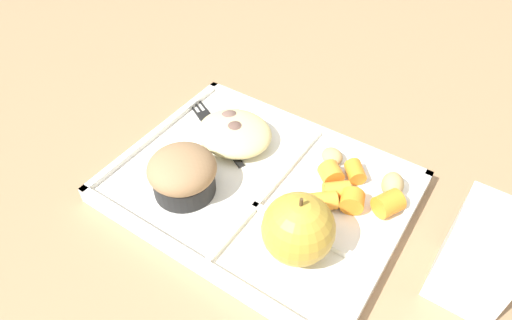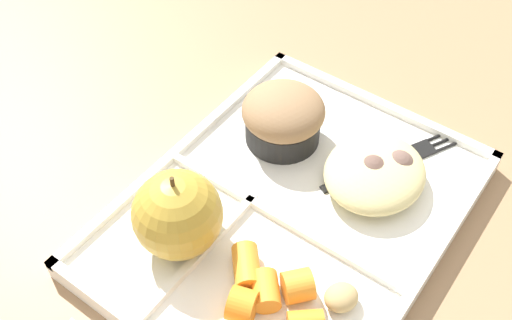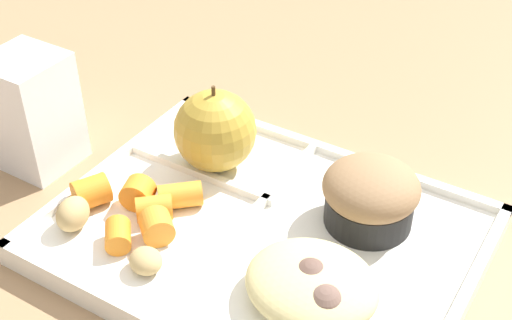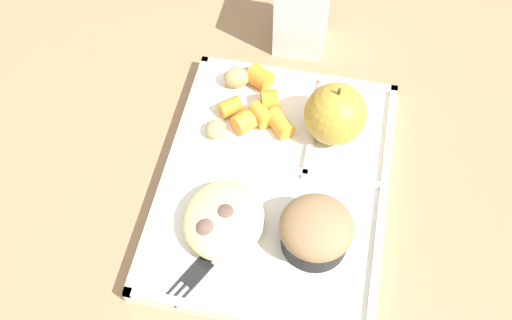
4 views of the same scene
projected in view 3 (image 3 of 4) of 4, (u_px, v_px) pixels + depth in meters
name	position (u px, v px, depth m)	size (l,w,h in m)	color
ground	(263.00, 245.00, 0.60)	(6.00, 6.00, 0.00)	#997551
lunch_tray	(262.00, 237.00, 0.60)	(0.35, 0.27, 0.02)	white
green_apple	(215.00, 131.00, 0.64)	(0.08, 0.08, 0.09)	#B79333
bran_muffin	(370.00, 195.00, 0.59)	(0.08, 0.08, 0.06)	black
carrot_slice_diagonal	(157.00, 226.00, 0.58)	(0.03, 0.03, 0.02)	orange
carrot_slice_center	(118.00, 235.00, 0.57)	(0.02, 0.02, 0.03)	orange
carrot_slice_tilted	(91.00, 192.00, 0.61)	(0.03, 0.03, 0.03)	orange
carrot_slice_edge	(154.00, 208.00, 0.60)	(0.02, 0.02, 0.03)	orange
carrot_slice_back	(180.00, 195.00, 0.61)	(0.02, 0.02, 0.04)	orange
carrot_slice_near_corner	(138.00, 193.00, 0.61)	(0.03, 0.03, 0.02)	orange
potato_chunk_large	(146.00, 261.00, 0.55)	(0.03, 0.03, 0.02)	tan
potato_chunk_browned	(73.00, 214.00, 0.59)	(0.03, 0.03, 0.03)	tan
egg_noodle_pile	(312.00, 284.00, 0.52)	(0.10, 0.09, 0.03)	#D6C684
meatball_back	(310.00, 280.00, 0.52)	(0.03, 0.03, 0.03)	brown
meatball_center	(325.00, 306.00, 0.50)	(0.03, 0.03, 0.03)	brown
milk_carton	(32.00, 112.00, 0.66)	(0.07, 0.07, 0.11)	white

